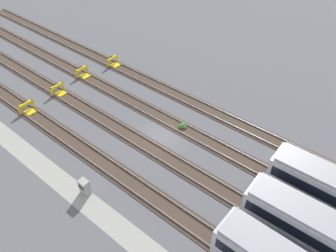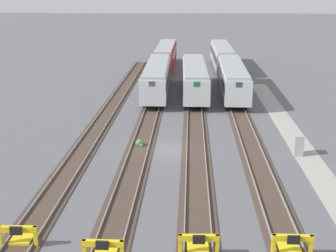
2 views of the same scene
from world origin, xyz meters
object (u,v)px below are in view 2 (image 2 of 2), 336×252
at_px(subway_car_front_row_left_inner, 195,78).
at_px(bumper_stop_nearest_track, 291,244).
at_px(subway_car_front_row_leftmost, 166,55).
at_px(subway_car_front_row_centre, 233,78).
at_px(subway_car_front_row_rightmost, 157,77).
at_px(electrical_cabinet, 298,145).
at_px(bumper_stop_near_inner_track, 198,244).
at_px(subway_car_front_row_right_inner, 222,56).
at_px(bumper_stop_far_inner_track, 19,235).
at_px(bumper_stop_middle_track, 104,250).
at_px(weed_clump, 140,143).

xyz_separation_m(subway_car_front_row_left_inner, bumper_stop_nearest_track, (-35.35, -4.55, -1.53)).
bearing_deg(subway_car_front_row_leftmost, subway_car_front_row_centre, -154.26).
height_order(subway_car_front_row_left_inner, subway_car_front_row_rightmost, same).
height_order(subway_car_front_row_left_inner, electrical_cabinet, subway_car_front_row_left_inner).
xyz_separation_m(subway_car_front_row_centre, subway_car_front_row_rightmost, (0.00, 9.15, 0.00)).
bearing_deg(subway_car_front_row_rightmost, bumper_stop_near_inner_track, -172.70).
bearing_deg(electrical_cabinet, subway_car_front_row_right_inner, 4.97).
distance_m(bumper_stop_nearest_track, bumper_stop_far_inner_track, 13.62).
xyz_separation_m(subway_car_front_row_right_inner, bumper_stop_middle_track, (-55.06, 9.02, -1.53)).
height_order(subway_car_front_row_right_inner, bumper_stop_middle_track, subway_car_front_row_right_inner).
relative_size(subway_car_front_row_right_inner, weed_clump, 19.60).
relative_size(bumper_stop_middle_track, electrical_cabinet, 1.25).
bearing_deg(subway_car_front_row_left_inner, weed_clump, 166.72).
bearing_deg(subway_car_front_row_left_inner, bumper_stop_middle_track, 172.89).
bearing_deg(bumper_stop_near_inner_track, subway_car_front_row_rightmost, 7.30).
bearing_deg(subway_car_front_row_rightmost, subway_car_front_row_leftmost, -0.15).
relative_size(subway_car_front_row_leftmost, bumper_stop_nearest_track, 9.01).
distance_m(bumper_stop_nearest_track, bumper_stop_near_inner_track, 4.55).
bearing_deg(subway_car_front_row_leftmost, bumper_stop_middle_track, 179.97).
xyz_separation_m(electrical_cabinet, weed_clump, (1.48, 12.57, -0.56)).
relative_size(bumper_stop_nearest_track, bumper_stop_far_inner_track, 1.00).
relative_size(subway_car_front_row_right_inner, bumper_stop_far_inner_track, 8.98).
bearing_deg(bumper_stop_middle_track, subway_car_front_row_leftmost, -0.03).
distance_m(electrical_cabinet, weed_clump, 12.67).
height_order(bumper_stop_near_inner_track, weed_clump, bumper_stop_near_inner_track).
relative_size(subway_car_front_row_centre, bumper_stop_nearest_track, 9.02).
bearing_deg(bumper_stop_near_inner_track, bumper_stop_far_inner_track, 87.49).
bearing_deg(bumper_stop_middle_track, electrical_cabinet, -39.31).
xyz_separation_m(subway_car_front_row_centre, bumper_stop_middle_track, (-36.28, 9.12, -1.53)).
xyz_separation_m(bumper_stop_nearest_track, electrical_cabinet, (14.31, -3.41, 0.29)).
relative_size(subway_car_front_row_left_inner, subway_car_front_row_rightmost, 1.00).
xyz_separation_m(subway_car_front_row_leftmost, bumper_stop_near_inner_track, (-54.42, -4.50, -1.53)).
relative_size(electrical_cabinet, weed_clump, 1.74).
xyz_separation_m(bumper_stop_far_inner_track, electrical_cabinet, (14.11, -17.03, 0.29)).
xyz_separation_m(bumper_stop_near_inner_track, electrical_cabinet, (14.51, -7.95, 0.29)).
xyz_separation_m(subway_car_front_row_leftmost, weed_clump, (-38.43, 0.11, -1.80)).
height_order(subway_car_front_row_leftmost, subway_car_front_row_right_inner, same).
xyz_separation_m(subway_car_front_row_left_inner, subway_car_front_row_centre, (0.00, -4.60, 0.00)).
distance_m(subway_car_front_row_centre, weed_clump, 21.70).
relative_size(subway_car_front_row_leftmost, bumper_stop_far_inner_track, 8.97).
xyz_separation_m(subway_car_front_row_centre, weed_clump, (-19.56, 9.21, -1.80)).
height_order(subway_car_front_row_left_inner, weed_clump, subway_car_front_row_left_inner).
relative_size(subway_car_front_row_centre, bumper_stop_near_inner_track, 8.99).
relative_size(subway_car_front_row_centre, subway_car_front_row_rightmost, 1.00).
distance_m(subway_car_front_row_rightmost, bumper_stop_near_inner_track, 35.87).
bearing_deg(bumper_stop_near_inner_track, subway_car_front_row_centre, -7.37).
bearing_deg(electrical_cabinet, bumper_stop_near_inner_track, 151.27).
xyz_separation_m(bumper_stop_middle_track, weed_clump, (16.72, 0.09, -0.27)).
bearing_deg(subway_car_front_row_centre, bumper_stop_nearest_track, 179.92).
xyz_separation_m(bumper_stop_nearest_track, bumper_stop_far_inner_track, (0.20, 13.62, 0.00)).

